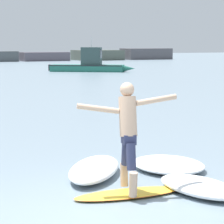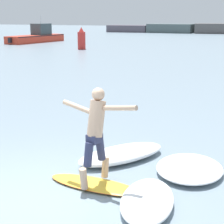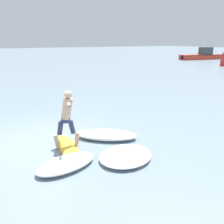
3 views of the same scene
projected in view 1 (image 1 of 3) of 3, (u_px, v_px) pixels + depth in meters
The scene contains 7 objects.
ground_plane at pixel (98, 219), 7.47m from camera, with size 200.00×200.00×0.00m, color gray.
surfboard at pixel (130, 193), 8.60m from camera, with size 2.03×0.72×0.21m.
surfer at pixel (128, 128), 8.50m from camera, with size 1.61×0.82×1.77m.
fishing_boat_near_jetty at pixel (90, 64), 44.96m from camera, with size 6.53×4.91×2.96m.
wave_foam_at_tail at pixel (199, 187), 8.71m from camera, with size 1.12×1.78×0.23m.
wave_foam_at_nose at pixel (168, 164), 10.34m from camera, with size 1.42×1.67×0.21m.
wave_foam_beside at pixel (94, 169), 9.83m from camera, with size 1.91×2.21×0.27m.
Camera 1 is at (-2.96, -6.58, 2.47)m, focal length 85.00 mm.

